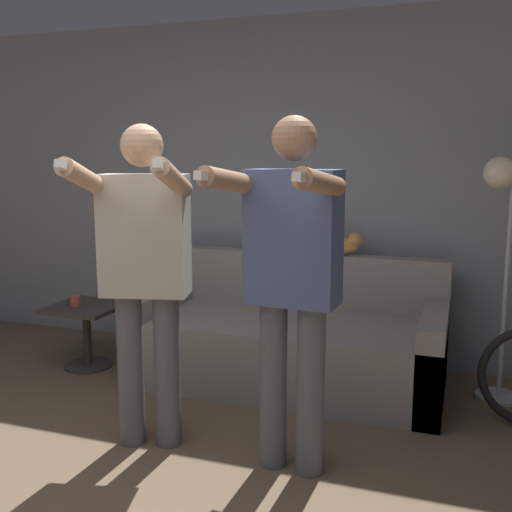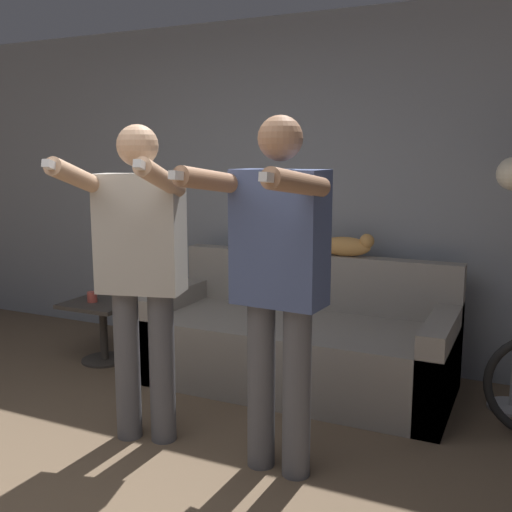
# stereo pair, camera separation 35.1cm
# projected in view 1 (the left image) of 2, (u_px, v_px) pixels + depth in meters

# --- Properties ---
(wall_back) EXTENTS (10.00, 0.05, 2.60)m
(wall_back) POSITION_uv_depth(u_px,v_px,m) (260.00, 190.00, 4.70)
(wall_back) COLOR gray
(wall_back) RESTS_ON ground_plane
(couch) EXTENTS (2.08, 0.93, 0.86)m
(couch) POSITION_uv_depth(u_px,v_px,m) (289.00, 343.00, 4.16)
(couch) COLOR gray
(couch) RESTS_ON ground_plane
(person_left) EXTENTS (0.63, 0.75, 1.73)m
(person_left) POSITION_uv_depth(u_px,v_px,m) (145.00, 264.00, 3.13)
(person_left) COLOR #56565B
(person_left) RESTS_ON ground_plane
(person_right) EXTENTS (0.54, 0.70, 1.76)m
(person_right) POSITION_uv_depth(u_px,v_px,m) (292.00, 272.00, 2.86)
(person_right) COLOR #56565B
(person_right) RESTS_ON ground_plane
(cat) EXTENTS (0.50, 0.13, 0.17)m
(cat) POSITION_uv_depth(u_px,v_px,m) (335.00, 245.00, 4.30)
(cat) COLOR tan
(cat) RESTS_ON couch
(side_table) EXTENTS (0.51, 0.51, 0.47)m
(side_table) POSITION_uv_depth(u_px,v_px,m) (87.00, 322.00, 4.46)
(side_table) COLOR #38332D
(side_table) RESTS_ON ground_plane
(cup) EXTENTS (0.07, 0.07, 0.08)m
(cup) POSITION_uv_depth(u_px,v_px,m) (75.00, 301.00, 4.39)
(cup) COLOR #B7473D
(cup) RESTS_ON side_table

